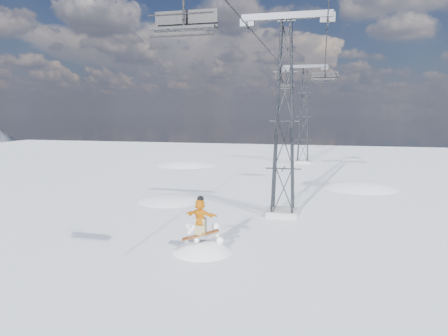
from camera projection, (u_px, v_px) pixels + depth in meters
The scene contains 9 objects.
ground at pixel (243, 263), 15.99m from camera, with size 120.00×120.00×0.00m, color white.
snow_terrain at pixel (236, 273), 38.88m from camera, with size 39.00×37.00×22.00m.
lift_tower_near at pixel (284, 122), 22.75m from camera, with size 5.20×1.80×11.43m.
lift_tower_far at pixel (304, 117), 46.80m from camera, with size 5.20×1.80×11.43m.
haul_cables at pixel (298, 53), 33.07m from camera, with size 4.46×51.00×0.06m.
snowboarder_jump at pixel (203, 287), 17.58m from camera, with size 4.40×4.40×6.46m.
lift_chair_near at pixel (184, 22), 12.45m from camera, with size 2.07×0.59×2.57m.
lift_chair_mid at pixel (325, 76), 31.65m from camera, with size 2.05×0.59×2.54m.
lift_chair_far at pixel (286, 87), 48.02m from camera, with size 1.84×0.53×2.28m.
Camera 1 is at (2.87, -15.06, 5.99)m, focal length 32.00 mm.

